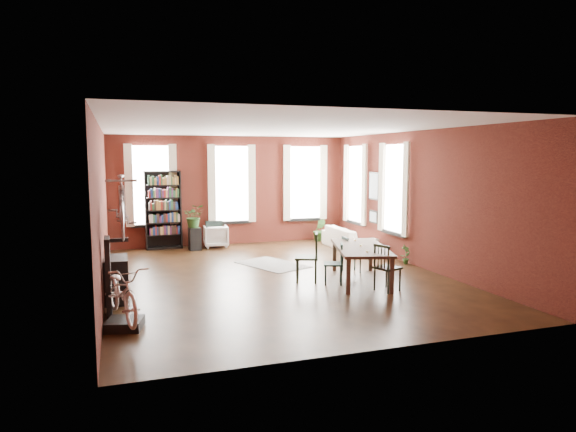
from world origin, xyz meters
name	(u,v)px	position (x,y,z in m)	size (l,w,h in m)	color
room	(279,177)	(0.25, 0.62, 2.14)	(9.00, 9.04, 3.22)	black
dining_table	(360,264)	(1.55, -0.94, 0.37)	(0.99, 2.17, 0.74)	brown
dining_chair_a	(333,264)	(0.92, -0.96, 0.42)	(0.39, 0.39, 0.84)	#173330
dining_chair_b	(307,257)	(0.48, -0.59, 0.51)	(0.47, 0.47, 1.02)	#1E2F1B
dining_chair_c	(387,267)	(1.70, -1.79, 0.46)	(0.42, 0.42, 0.92)	black
dining_chair_d	(351,255)	(1.74, -0.11, 0.40)	(0.37, 0.37, 0.80)	#1B3C39
bookshelf	(163,210)	(-2.00, 4.30, 1.10)	(1.00, 0.32, 2.20)	black
white_armchair	(216,235)	(-0.56, 4.10, 0.34)	(0.67, 0.63, 0.69)	silver
cream_sofa	(349,235)	(2.95, 2.60, 0.41)	(2.08, 0.61, 0.81)	beige
striped_rug	(272,264)	(0.28, 1.22, 0.01)	(1.07, 1.72, 0.01)	black
bike_trainer	(125,324)	(-3.18, -2.52, 0.07)	(0.51, 0.51, 0.15)	black
bike_wall_rack	(108,277)	(-3.40, -1.80, 0.65)	(0.16, 0.60, 1.30)	black
console_table	(117,279)	(-3.28, -0.90, 0.40)	(0.40, 0.80, 0.80)	black
plant_stand	(195,239)	(-1.21, 3.78, 0.31)	(0.31, 0.31, 0.63)	black
plant_by_sofa	(319,236)	(2.66, 4.12, 0.16)	(0.39, 0.70, 0.31)	#305F26
plant_small	(406,261)	(3.37, 0.27, 0.08)	(0.25, 0.47, 0.17)	#285923
bicycle_floor	(121,267)	(-3.20, -2.50, 0.96)	(0.56, 0.85, 1.62)	beige
bicycle_hung	(121,185)	(-3.15, -1.80, 2.13)	(0.47, 1.00, 1.66)	#A5A8AD
plant_on_stand	(194,219)	(-1.21, 3.80, 0.88)	(0.58, 0.65, 0.51)	#244E1F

